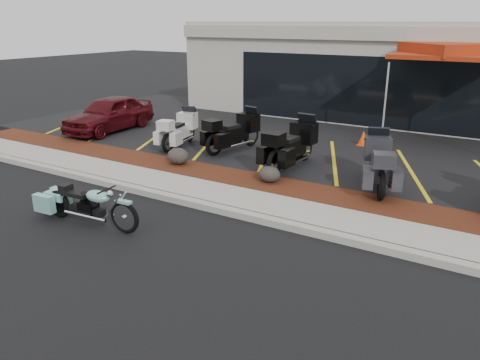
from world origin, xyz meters
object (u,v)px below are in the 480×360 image
Objects in this scene: parked_car at (109,114)px; popup_canopy at (453,52)px; traffic_cone at (363,138)px; touring_white at (189,124)px; hero_cruiser at (124,212)px.

parked_car is 12.06m from popup_canopy.
popup_canopy reaches higher than traffic_cone.
touring_white is 0.56× the size of parked_car.
popup_canopy reaches higher than touring_white.
hero_cruiser is 0.68× the size of parked_car.
hero_cruiser is 5.31× the size of traffic_cone.
touring_white is at bearing -140.57° from popup_canopy.
traffic_cone is (2.11, 8.77, -0.06)m from hero_cruiser.
hero_cruiser reaches higher than traffic_cone.
touring_white is 5.78m from traffic_cone.
traffic_cone is at bearing 14.55° from parked_car.
touring_white is at bearing 111.95° from hero_cruiser.
parked_car is at bearing -162.64° from traffic_cone.
parked_car is at bearing 82.30° from touring_white.
popup_canopy is (2.05, 2.18, 2.68)m from traffic_cone.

